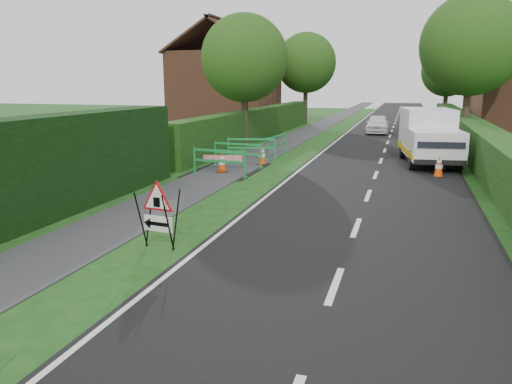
{
  "coord_description": "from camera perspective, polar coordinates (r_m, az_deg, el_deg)",
  "views": [
    {
      "loc": [
        3.47,
        -6.73,
        3.28
      ],
      "look_at": [
        0.14,
        4.31,
        0.75
      ],
      "focal_mm": 35.0,
      "sensor_mm": 36.0,
      "label": 1
    }
  ],
  "objects": [
    {
      "name": "ground",
      "position": [
        8.26,
        -9.83,
        -11.24
      ],
      "size": [
        120.0,
        120.0,
        0.0
      ],
      "primitive_type": "plane",
      "color": "#154012",
      "rests_on": "ground"
    },
    {
      "name": "road_surface",
      "position": [
        41.87,
        15.54,
        7.46
      ],
      "size": [
        6.0,
        90.0,
        0.02
      ],
      "primitive_type": "cube",
      "color": "black",
      "rests_on": "ground"
    },
    {
      "name": "footpath",
      "position": [
        42.36,
        8.02,
        7.84
      ],
      "size": [
        2.0,
        90.0,
        0.02
      ],
      "primitive_type": "cube",
      "color": "#2D2D30",
      "rests_on": "ground"
    },
    {
      "name": "hedge_west_far",
      "position": [
        30.13,
        0.35,
        6.14
      ],
      "size": [
        1.0,
        24.0,
        1.8
      ],
      "primitive_type": "cube",
      "color": "#14380F",
      "rests_on": "ground"
    },
    {
      "name": "hedge_east",
      "position": [
        23.17,
        24.15,
        3.16
      ],
      "size": [
        1.2,
        50.0,
        1.5
      ],
      "primitive_type": "cube",
      "color": "#14380F",
      "rests_on": "ground"
    },
    {
      "name": "house_west",
      "position": [
        39.13,
        -3.43,
        11.81
      ],
      "size": [
        7.5,
        7.4,
        7.88
      ],
      "color": "brown",
      "rests_on": "ground"
    },
    {
      "name": "house_east_b",
      "position": [
        49.47,
        27.21,
        10.61
      ],
      "size": [
        7.5,
        7.4,
        7.88
      ],
      "color": "brown",
      "rests_on": "ground"
    },
    {
      "name": "tree_nw",
      "position": [
        26.04,
        -1.34,
        15.03
      ],
      "size": [
        4.4,
        4.4,
        6.7
      ],
      "color": "#2D2116",
      "rests_on": "ground"
    },
    {
      "name": "tree_ne",
      "position": [
        28.94,
        23.41,
        15.16
      ],
      "size": [
        5.2,
        5.2,
        7.79
      ],
      "color": "#2D2116",
      "rests_on": "ground"
    },
    {
      "name": "tree_fw",
      "position": [
        41.55,
        5.75,
        14.46
      ],
      "size": [
        4.8,
        4.8,
        7.24
      ],
      "color": "#2D2116",
      "rests_on": "ground"
    },
    {
      "name": "tree_fe",
      "position": [
        44.84,
        21.07,
        12.79
      ],
      "size": [
        4.2,
        4.2,
        6.33
      ],
      "color": "#2D2116",
      "rests_on": "ground"
    },
    {
      "name": "triangle_sign",
      "position": [
        10.09,
        -11.36,
        -1.96
      ],
      "size": [
        0.9,
        0.9,
        1.19
      ],
      "rotation": [
        0.0,
        0.0,
        -0.12
      ],
      "color": "black",
      "rests_on": "ground"
    },
    {
      "name": "works_van",
      "position": [
        21.76,
        19.16,
        6.15
      ],
      "size": [
        2.52,
        5.07,
        2.22
      ],
      "rotation": [
        0.0,
        0.0,
        0.13
      ],
      "color": "silver",
      "rests_on": "ground"
    },
    {
      "name": "traffic_cone_0",
      "position": [
        18.79,
        20.17,
        2.78
      ],
      "size": [
        0.38,
        0.38,
        0.79
      ],
      "color": "black",
      "rests_on": "ground"
    },
    {
      "name": "traffic_cone_1",
      "position": [
        20.49,
        20.51,
        3.49
      ],
      "size": [
        0.38,
        0.38,
        0.79
      ],
      "color": "black",
      "rests_on": "ground"
    },
    {
      "name": "traffic_cone_2",
      "position": [
        23.32,
        20.98,
        4.45
      ],
      "size": [
        0.38,
        0.38,
        0.79
      ],
      "color": "black",
      "rests_on": "ground"
    },
    {
      "name": "traffic_cone_3",
      "position": [
        18.56,
        -3.91,
        3.4
      ],
      "size": [
        0.38,
        0.38,
        0.79
      ],
      "color": "black",
      "rests_on": "ground"
    },
    {
      "name": "traffic_cone_4",
      "position": [
        20.36,
        0.7,
        4.23
      ],
      "size": [
        0.38,
        0.38,
        0.79
      ],
      "color": "black",
      "rests_on": "ground"
    },
    {
      "name": "ped_barrier_0",
      "position": [
        17.82,
        -4.22,
        3.8
      ],
      "size": [
        2.08,
        0.52,
        1.0
      ],
      "rotation": [
        0.0,
        0.0,
        -0.08
      ],
      "color": "#18873D",
      "rests_on": "ground"
    },
    {
      "name": "ped_barrier_1",
      "position": [
        19.74,
        -2.1,
        4.66
      ],
      "size": [
        2.09,
        0.57,
        1.0
      ],
      "rotation": [
        0.0,
        0.0,
        -0.11
      ],
      "color": "#18873D",
      "rests_on": "ground"
    },
    {
      "name": "ped_barrier_2",
      "position": [
        21.43,
        -0.51,
        5.28
      ],
      "size": [
        2.08,
        0.86,
        1.0
      ],
      "rotation": [
        0.0,
        0.0,
        0.25
      ],
      "color": "#18873D",
      "rests_on": "ground"
    },
    {
      "name": "ped_barrier_3",
      "position": [
        22.47,
        2.32,
        5.6
      ],
      "size": [
        0.62,
        2.09,
        1.0
      ],
      "rotation": [
        0.0,
        0.0,
        1.44
      ],
      "color": "#18873D",
      "rests_on": "ground"
    },
    {
      "name": "redwhite_plank",
      "position": [
        19.23,
        -3.8,
        2.53
      ],
      "size": [
        1.46,
        0.43,
        0.25
      ],
      "primitive_type": "cube",
      "rotation": [
        0.0,
        0.0,
        0.27
      ],
      "color": "red",
      "rests_on": "ground"
    },
    {
      "name": "hatchback_car",
      "position": [
        34.07,
        13.71,
        7.54
      ],
      "size": [
        1.51,
        3.61,
        1.22
      ],
      "primitive_type": "imported",
      "rotation": [
        0.0,
        0.0,
        0.02
      ],
      "color": "white",
      "rests_on": "ground"
    }
  ]
}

